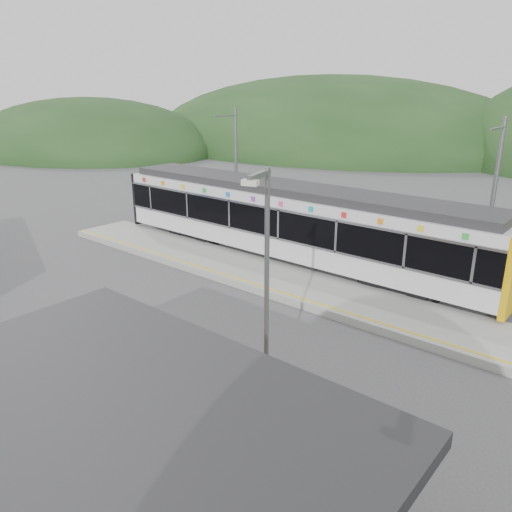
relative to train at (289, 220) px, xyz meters
The scene contains 9 objects.
ground 6.46m from the train, 78.29° to the right, with size 120.00×120.00×0.00m, color #4C4C4F.
hills 7.75m from the train, ahead, with size 146.00×149.00×26.00m.
platform 3.53m from the train, 65.25° to the right, with size 26.00×3.20×0.30m, color #9E9E99.
yellow_line 4.54m from the train, 72.72° to the right, with size 26.00×0.10×0.01m, color yellow.
train is the anchor object (origin of this frame).
catenary_mast_west 6.50m from the train, 156.00° to the left, with size 0.18×1.80×7.00m.
catenary_mast_east 8.78m from the train, 17.27° to the left, with size 0.18×1.80×7.00m.
station_shelter 16.67m from the train, 64.24° to the right, with size 9.20×6.20×3.00m.
lamp_post 12.30m from the train, 56.76° to the right, with size 0.42×1.15×6.35m.
Camera 1 is at (12.38, -12.76, 8.01)m, focal length 35.00 mm.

